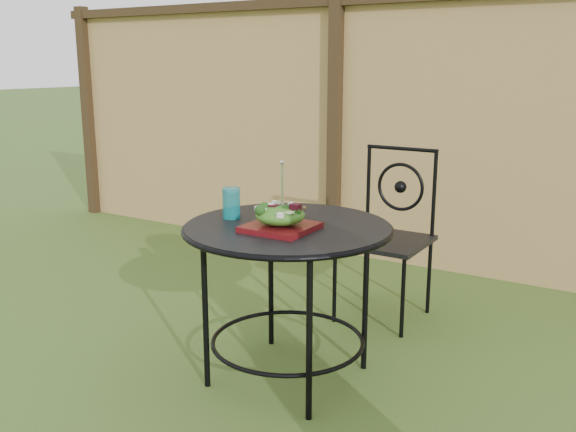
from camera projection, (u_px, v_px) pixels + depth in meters
The scene contains 7 objects.
fence at pixel (522, 138), 4.04m from camera, with size 8.00×0.12×1.90m.
patio_table at pixel (288, 255), 2.83m from camera, with size 0.92×0.92×0.72m.
patio_chair at pixel (388, 229), 3.58m from camera, with size 0.46×0.46×0.95m.
salad_plate at pixel (280, 227), 2.71m from camera, with size 0.27×0.27×0.02m, color #4A0A0D.
salad at pixel (280, 215), 2.69m from camera, with size 0.21×0.21×0.08m, color #235614.
fork at pixel (282, 185), 2.66m from camera, with size 0.01×0.01×0.18m, color silver.
drinking_glass at pixel (231, 203), 2.90m from camera, with size 0.08×0.08×0.14m, color #0B7882.
Camera 1 is at (0.87, -2.02, 1.42)m, focal length 40.00 mm.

